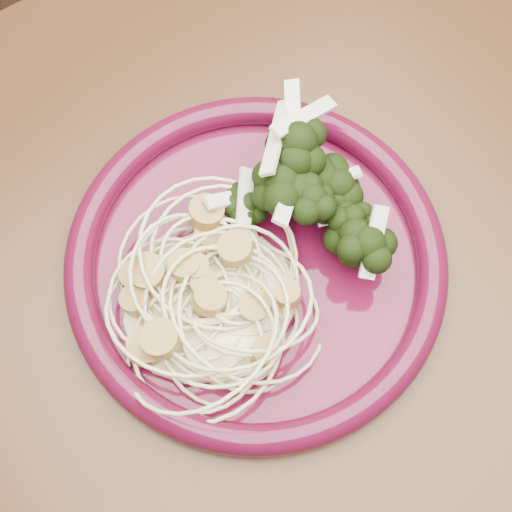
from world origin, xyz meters
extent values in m
plane|color=#50301B|center=(0.00, 0.00, 0.00)|extent=(3.50, 3.50, 0.00)
cube|color=#472814|center=(0.00, 0.00, 0.73)|extent=(1.20, 0.80, 0.04)
cylinder|color=#472814|center=(0.55, 0.35, 0.35)|extent=(0.06, 0.06, 0.71)
cylinder|color=#4E0A23|center=(0.07, 0.06, 0.75)|extent=(0.33, 0.33, 0.01)
torus|color=#4E0B23|center=(0.07, 0.06, 0.76)|extent=(0.34, 0.34, 0.02)
ellipsoid|color=beige|center=(0.02, 0.06, 0.77)|extent=(0.15, 0.14, 0.03)
ellipsoid|color=black|center=(0.13, 0.08, 0.78)|extent=(0.12, 0.17, 0.05)
camera|label=1|loc=(-0.04, -0.10, 1.26)|focal=50.00mm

